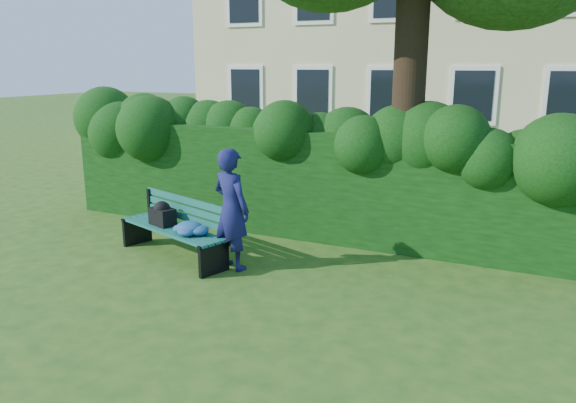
% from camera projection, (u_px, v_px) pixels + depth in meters
% --- Properties ---
extents(ground, '(80.00, 80.00, 0.00)m').
position_uv_depth(ground, '(269.00, 278.00, 7.69)').
color(ground, '#254F19').
rests_on(ground, ground).
extents(hedge, '(10.00, 1.00, 1.80)m').
position_uv_depth(hedge, '(329.00, 184.00, 9.40)').
color(hedge, black).
rests_on(hedge, ground).
extents(park_bench, '(2.14, 1.18, 0.89)m').
position_uv_depth(park_bench, '(177.00, 226.00, 8.38)').
color(park_bench, '#0E4645').
rests_on(park_bench, ground).
extents(man_reading, '(0.73, 0.58, 1.74)m').
position_uv_depth(man_reading, '(231.00, 209.00, 7.88)').
color(man_reading, '#16174E').
rests_on(man_reading, ground).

